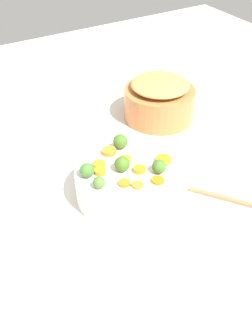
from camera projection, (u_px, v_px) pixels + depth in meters
name	position (u px, v px, depth m)	size (l,w,h in m)	color
tabletop	(137.00, 211.00, 1.04)	(2.40, 2.40, 0.02)	silver
serving_bowl_carrots	(126.00, 184.00, 1.05)	(0.25, 0.25, 0.08)	white
metal_pot	(159.00, 104.00, 1.34)	(0.23, 0.23, 0.10)	#CA7940
stuffing_mound	(160.00, 85.00, 1.30)	(0.19, 0.19, 0.03)	tan
carrot_slice_0	(100.00, 171.00, 1.01)	(0.03, 0.03, 0.01)	orange
carrot_slice_1	(139.00, 169.00, 1.02)	(0.03, 0.03, 0.01)	orange
carrot_slice_2	(158.00, 180.00, 0.99)	(0.03, 0.03, 0.01)	orange
carrot_slice_3	(99.00, 164.00, 1.04)	(0.03, 0.03, 0.01)	orange
carrot_slice_4	(137.00, 185.00, 0.97)	(0.03, 0.03, 0.01)	orange
carrot_slice_5	(108.00, 152.00, 1.08)	(0.04, 0.04, 0.01)	orange
carrot_slice_6	(125.00, 160.00, 1.05)	(0.03, 0.03, 0.01)	orange
carrot_slice_7	(163.00, 160.00, 1.05)	(0.04, 0.04, 0.01)	orange
carrot_slice_8	(124.00, 183.00, 0.98)	(0.03, 0.03, 0.01)	orange
brussels_sprout_0	(120.00, 141.00, 1.09)	(0.04, 0.04, 0.04)	#497528
brussels_sprout_1	(99.00, 183.00, 0.96)	(0.03, 0.03, 0.03)	#537E35
brussels_sprout_2	(122.00, 164.00, 1.01)	(0.04, 0.04, 0.04)	#4A7623
brussels_sprout_3	(159.00, 167.00, 1.01)	(0.04, 0.04, 0.04)	#477828
brussels_sprout_4	(87.00, 170.00, 0.99)	(0.04, 0.04, 0.04)	#487E34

